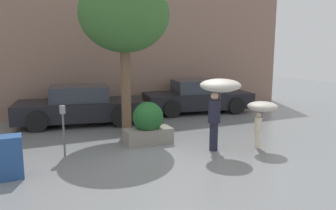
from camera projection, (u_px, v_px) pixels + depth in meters
name	position (u px, v px, depth m)	size (l,w,h in m)	color
ground_plane	(165.00, 160.00, 7.95)	(40.00, 40.00, 0.00)	slate
building_facade	(100.00, 41.00, 13.27)	(18.00, 0.30, 6.00)	#8C6B5B
planter_box	(148.00, 124.00, 9.21)	(1.33, 0.87, 1.21)	gray
person_adult	(219.00, 93.00, 8.44)	(1.06, 1.06, 1.91)	#1E1E2D
person_child	(262.00, 110.00, 8.71)	(0.79, 0.79, 1.28)	beige
parked_car_near	(80.00, 106.00, 11.74)	(4.63, 2.58, 1.37)	black
parked_car_far	(198.00, 97.00, 13.96)	(4.69, 2.59, 1.37)	black
street_tree	(124.00, 15.00, 9.87)	(2.75, 2.75, 4.88)	brown
parking_meter	(63.00, 120.00, 8.05)	(0.14, 0.14, 1.30)	#595B60
newspaper_box	(10.00, 157.00, 6.78)	(0.50, 0.44, 0.90)	navy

